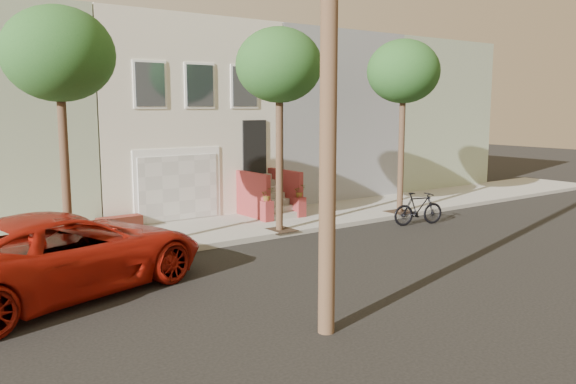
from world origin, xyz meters
TOP-DOWN VIEW (x-y plane):
  - ground at (0.00, 0.00)m, footprint 90.00×90.00m
  - sidewalk at (0.00, 5.35)m, footprint 40.00×3.70m
  - house_row at (0.00, 11.19)m, footprint 33.10×11.70m
  - tree_left at (-5.50, 3.90)m, footprint 2.70×2.57m
  - tree_mid at (1.00, 3.90)m, footprint 2.70×2.57m
  - tree_right at (6.50, 3.90)m, footprint 2.70×2.57m
  - pickup_truck at (-6.19, 1.89)m, footprint 7.10×4.78m
  - motorcycle at (5.77, 2.36)m, footprint 1.97×1.03m

SIDE VIEW (x-z plane):
  - ground at x=0.00m, z-range 0.00..0.00m
  - sidewalk at x=0.00m, z-range 0.00..0.15m
  - motorcycle at x=5.77m, z-range 0.00..1.14m
  - pickup_truck at x=-6.19m, z-range 0.00..1.81m
  - house_row at x=0.00m, z-range 0.14..7.14m
  - tree_left at x=-5.50m, z-range 2.11..8.41m
  - tree_mid at x=1.00m, z-range 2.11..8.41m
  - tree_right at x=6.50m, z-range 2.11..8.41m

